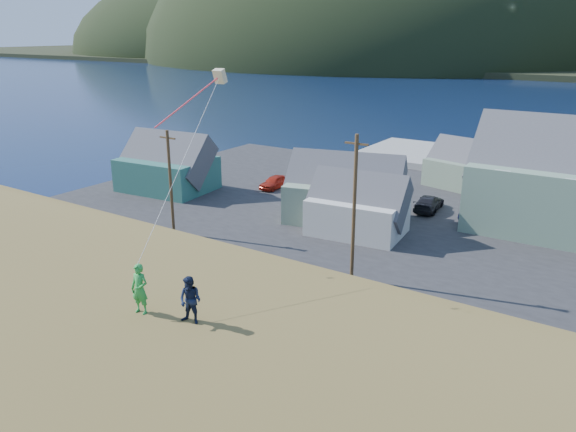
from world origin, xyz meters
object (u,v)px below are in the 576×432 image
Objects in this scene: shed_white at (358,206)px; kite_flyer_green at (140,289)px; shed_palegreen_near at (344,191)px; shed_palegreen_far at (473,167)px; kite_flyer_navy at (190,300)px; shed_teal at (167,165)px; wharf at (466,160)px.

kite_flyer_green is (6.13, -28.04, 5.64)m from shed_white.
shed_palegreen_near is 17.48m from shed_palegreen_far.
shed_palegreen_far is 46.88m from kite_flyer_navy.
shed_palegreen_near is (19.73, 1.48, -0.04)m from shed_teal.
shed_teal is at bearing 126.55° from kite_flyer_navy.
shed_white is at bearing 96.03° from kite_flyer_navy.
kite_flyer_green is at bearing -83.87° from wharf.
shed_teal is 1.20× the size of shed_white.
shed_palegreen_near reaches higher than wharf.
shed_palegreen_near is at bearing 130.04° from shed_white.
wharf is at bearing 86.17° from kite_flyer_green.
shed_teal is at bearing 124.41° from kite_flyer_green.
wharf is 12.31m from shed_palegreen_far.
shed_teal reaches higher than shed_white.
kite_flyer_green is (2.30, -46.77, 5.63)m from shed_palegreen_far.
kite_flyer_navy is at bearing -82.07° from wharf.
shed_teal is 22.26m from shed_white.
kite_flyer_green is at bearing -177.45° from kite_flyer_navy.
kite_flyer_green is 1.85m from kite_flyer_navy.
shed_white is 0.80× the size of shed_palegreen_far.
kite_flyer_green reaches higher than shed_palegreen_near.
shed_palegreen_far reaches higher than shed_white.
shed_teal is 0.96× the size of shed_palegreen_far.
kite_flyer_green is at bearing -50.88° from shed_teal.
shed_white is at bearing -7.73° from shed_teal.
shed_teal is (-22.11, -29.26, 2.30)m from wharf.
wharf is 58.90m from kite_flyer_navy.
kite_flyer_green reaches higher than kite_flyer_navy.
shed_palegreen_far is at bearing 82.86° from kite_flyer_green.
wharf is 27.98m from shed_palegreen_near.
kite_flyer_navy is at bearing -85.08° from shed_palegreen_near.
shed_palegreen_near is at bearing -0.96° from shed_teal.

